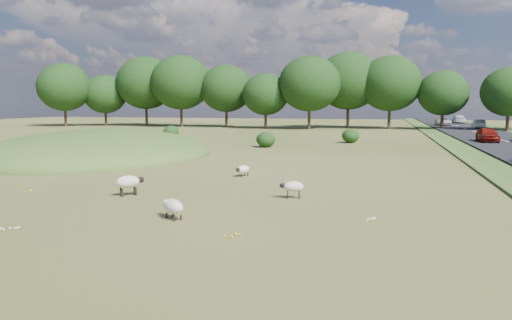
{
  "coord_description": "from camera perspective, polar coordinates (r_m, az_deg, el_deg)",
  "views": [
    {
      "loc": [
        8.18,
        -20.82,
        3.96
      ],
      "look_at": [
        2.0,
        4.0,
        1.0
      ],
      "focal_mm": 35.0,
      "sensor_mm": 36.0,
      "label": 1
    }
  ],
  "objects": [
    {
      "name": "car_5",
      "position": [
        86.88,
        20.59,
        4.17
      ],
      "size": [
        2.23,
        4.83,
        1.34
      ],
      "primitive_type": "imported",
      "color": "silver",
      "rests_on": "road"
    },
    {
      "name": "car_3",
      "position": [
        52.29,
        24.93,
        2.68
      ],
      "size": [
        1.64,
        4.08,
        1.39
      ],
      "primitive_type": "imported",
      "color": "maroon",
      "rests_on": "road"
    },
    {
      "name": "road",
      "position": [
        52.31,
        27.02,
        1.67
      ],
      "size": [
        8.0,
        150.0,
        0.25
      ],
      "primitive_type": "cube",
      "color": "black",
      "rests_on": "ground"
    },
    {
      "name": "sheep_3",
      "position": [
        26.78,
        -1.5,
        -1.09
      ],
      "size": [
        0.76,
        1.07,
        0.6
      ],
      "rotation": [
        0.0,
        0.0,
        4.29
      ],
      "color": "beige",
      "rests_on": "ground"
    },
    {
      "name": "ground",
      "position": [
        41.82,
        2.64,
        1.16
      ],
      "size": [
        160.0,
        160.0,
        0.0
      ],
      "primitive_type": "plane",
      "color": "#364C17",
      "rests_on": "ground"
    },
    {
      "name": "mound",
      "position": [
        38.73,
        -17.51,
        0.42
      ],
      "size": [
        16.0,
        20.0,
        4.0
      ],
      "primitive_type": "ellipsoid",
      "color": "#33561E",
      "rests_on": "ground"
    },
    {
      "name": "car_1",
      "position": [
        97.77,
        22.12,
        4.36
      ],
      "size": [
        2.01,
        4.94,
        1.43
      ],
      "primitive_type": "imported",
      "rotation": [
        0.0,
        0.0,
        3.14
      ],
      "color": "white",
      "rests_on": "road"
    },
    {
      "name": "sheep_2",
      "position": [
        17.27,
        -9.47,
        -5.26
      ],
      "size": [
        1.16,
        1.06,
        0.69
      ],
      "rotation": [
        0.0,
        0.0,
        2.45
      ],
      "color": "beige",
      "rests_on": "ground"
    },
    {
      "name": "treeline",
      "position": [
        76.86,
        7.16,
        8.49
      ],
      "size": [
        96.28,
        14.66,
        11.7
      ],
      "color": "black",
      "rests_on": "ground"
    },
    {
      "name": "shrubs",
      "position": [
        49.57,
        -0.1,
        2.83
      ],
      "size": [
        21.29,
        9.7,
        1.44
      ],
      "color": "black",
      "rests_on": "ground"
    },
    {
      "name": "car_0",
      "position": [
        78.63,
        24.08,
        3.79
      ],
      "size": [
        1.37,
        3.92,
        1.29
      ],
      "primitive_type": "imported",
      "rotation": [
        0.0,
        0.0,
        3.14
      ],
      "color": "#AFB1B7",
      "rests_on": "road"
    },
    {
      "name": "sheep_1",
      "position": [
        21.86,
        -14.32,
        -2.42
      ],
      "size": [
        1.13,
        1.12,
        0.88
      ],
      "rotation": [
        0.0,
        0.0,
        0.78
      ],
      "color": "beige",
      "rests_on": "ground"
    },
    {
      "name": "sheep_0",
      "position": [
        20.68,
        4.21,
        -3.05
      ],
      "size": [
        1.02,
        0.56,
        0.72
      ],
      "rotation": [
        0.0,
        0.0,
        3.31
      ],
      "color": "beige",
      "rests_on": "ground"
    }
  ]
}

